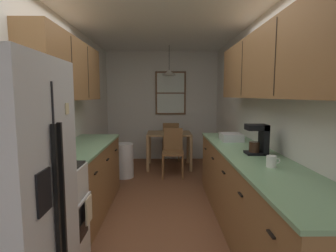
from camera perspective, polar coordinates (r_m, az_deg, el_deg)
name	(u,v)px	position (r m, az deg, el deg)	size (l,w,h in m)	color
ground_plane	(161,201)	(4.02, -1.48, -15.75)	(12.00, 12.00, 0.00)	brown
wall_left	(64,114)	(3.98, -21.36, 2.47)	(0.10, 9.00, 2.55)	silver
wall_right	(257,114)	(3.95, 18.46, 2.55)	(0.10, 9.00, 2.55)	silver
wall_back	(162,106)	(6.38, -1.24, 4.30)	(4.40, 0.10, 2.55)	silver
ceiling_slab	(161,16)	(3.87, -1.60, 22.48)	(4.40, 9.00, 0.08)	white
stove_range	(42,221)	(2.62, -25.48, -17.90)	(0.66, 0.64, 1.10)	white
microwave_over_range	(19,85)	(2.45, -29.24, 7.59)	(0.39, 0.60, 0.32)	white
counter_left	(84,178)	(3.71, -17.48, -10.63)	(0.64, 1.83, 0.90)	olive
upper_cabinets_left	(68,70)	(3.56, -20.71, 11.15)	(0.33, 1.91, 0.74)	olive
counter_right	(251,194)	(3.14, 17.41, -13.81)	(0.64, 3.24, 0.90)	olive
upper_cabinets_right	(271,64)	(2.97, 21.30, 12.31)	(0.33, 2.92, 0.70)	olive
dining_table	(169,139)	(5.63, 0.24, -2.72)	(0.92, 0.74, 0.74)	#A87F51
dining_chair_near	(173,150)	(5.09, 1.07, -5.09)	(0.42, 0.42, 0.90)	olive
dining_chair_far	(171,140)	(6.22, 0.62, -2.94)	(0.41, 0.41, 0.90)	olive
pendant_light	(169,73)	(5.58, 0.24, 11.39)	(0.29, 0.29, 0.61)	black
back_window	(171,93)	(6.30, 0.56, 7.06)	(0.72, 0.05, 1.01)	brown
trash_bin	(124,160)	(5.07, -9.34, -7.30)	(0.34, 0.34, 0.64)	white
storage_canister	(61,150)	(2.90, -22.03, -4.82)	(0.13, 0.13, 0.16)	#265999
dish_towel	(89,209)	(2.63, -16.64, -16.77)	(0.02, 0.16, 0.24)	beige
coffee_maker	(259,139)	(3.01, 18.96, -2.58)	(0.22, 0.18, 0.32)	black
mug_by_coffeemaker	(272,161)	(2.53, 21.31, -7.08)	(0.12, 0.09, 0.10)	white
dish_rack	(231,137)	(3.82, 13.36, -2.32)	(0.28, 0.34, 0.10)	silver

